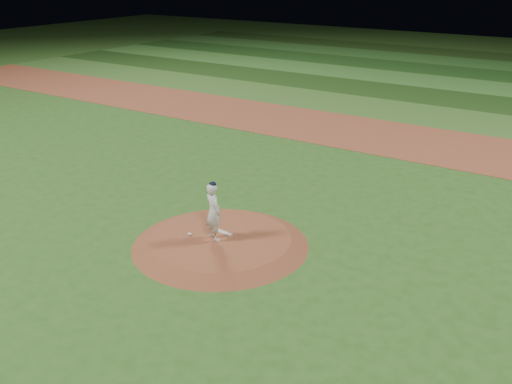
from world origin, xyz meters
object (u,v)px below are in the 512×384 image
pitchers_mound (221,241)px  rosin_bag (190,234)px  pitcher_on_mound (213,211)px  pitching_rubber (224,232)px

pitchers_mound → rosin_bag: rosin_bag is taller
pitchers_mound → rosin_bag: size_ratio=40.78×
pitchers_mound → rosin_bag: 1.01m
pitchers_mound → pitcher_on_mound: 1.08m
pitching_rubber → pitcher_on_mound: pitcher_on_mound is taller
pitchers_mound → rosin_bag: bearing=-156.5°
pitchers_mound → pitching_rubber: size_ratio=8.69×
pitchers_mound → pitcher_on_mound: size_ratio=2.91×
rosin_bag → pitcher_on_mound: pitcher_on_mound is taller
rosin_bag → pitcher_on_mound: bearing=14.9°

